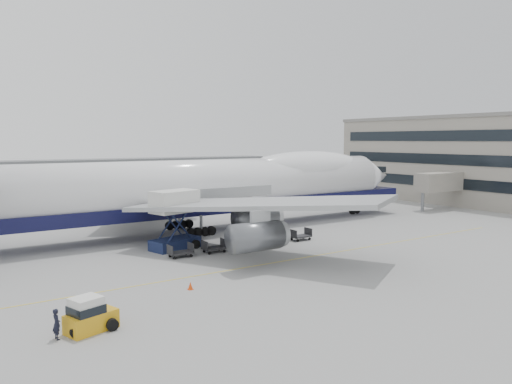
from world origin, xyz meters
TOP-DOWN VIEW (x-y plane):
  - ground at (0.00, 0.00)m, footprint 260.00×260.00m
  - apron_line at (0.00, -6.00)m, footprint 60.00×0.15m
  - hangar at (-10.00, 70.00)m, footprint 110.00×8.00m
  - airliner at (0.64, 12.00)m, footprint 67.00×55.30m
  - catering_truck at (-8.39, 4.52)m, footprint 5.60×4.44m
  - baggage_tug at (-22.10, -13.37)m, footprint 3.24×2.36m
  - ground_worker at (-23.98, -13.53)m, footprint 0.51×0.71m
  - traffic_cone at (-13.41, -9.18)m, footprint 0.41×0.41m
  - dolly_0 at (-9.53, 0.79)m, footprint 2.30×1.35m
  - dolly_1 at (-5.81, 0.79)m, footprint 2.30×1.35m
  - dolly_2 at (-2.09, 0.79)m, footprint 2.30×1.35m
  - dolly_3 at (1.64, 0.79)m, footprint 2.30×1.35m
  - dolly_4 at (5.36, 0.79)m, footprint 2.30×1.35m

SIDE VIEW (x-z plane):
  - ground at x=0.00m, z-range 0.00..0.00m
  - apron_line at x=0.00m, z-range 0.00..0.01m
  - traffic_cone at x=-13.41m, z-range -0.02..0.59m
  - dolly_0 at x=-9.53m, z-range -0.12..1.18m
  - dolly_1 at x=-5.81m, z-range -0.12..1.18m
  - dolly_2 at x=-2.09m, z-range -0.12..1.18m
  - dolly_3 at x=1.64m, z-range -0.12..1.18m
  - dolly_4 at x=5.36m, z-range -0.12..1.18m
  - ground_worker at x=-23.98m, z-range 0.00..1.80m
  - baggage_tug at x=-22.10m, z-range -0.12..2.01m
  - catering_truck at x=-8.39m, z-range 0.38..6.51m
  - hangar at x=-10.00m, z-range 0.00..7.00m
  - airliner at x=0.64m, z-range -4.37..15.61m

